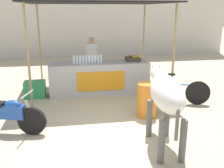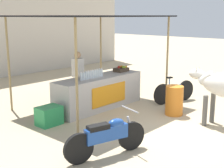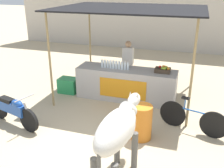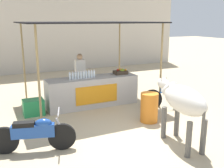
{
  "view_description": "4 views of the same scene",
  "coord_description": "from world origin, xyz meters",
  "px_view_note": "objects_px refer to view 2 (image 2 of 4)",
  "views": [
    {
      "loc": [
        -0.91,
        -5.56,
        2.52
      ],
      "look_at": [
        0.14,
        0.67,
        0.71
      ],
      "focal_mm": 42.0,
      "sensor_mm": 36.0,
      "label": 1
    },
    {
      "loc": [
        -6.46,
        -4.1,
        2.72
      ],
      "look_at": [
        -0.36,
        1.37,
        0.91
      ],
      "focal_mm": 50.0,
      "sensor_mm": 36.0,
      "label": 2
    },
    {
      "loc": [
        1.9,
        -5.02,
        3.41
      ],
      "look_at": [
        -0.09,
        1.07,
        0.89
      ],
      "focal_mm": 42.0,
      "sensor_mm": 36.0,
      "label": 3
    },
    {
      "loc": [
        -2.99,
        -5.62,
        2.78
      ],
      "look_at": [
        0.19,
        1.08,
        0.96
      ],
      "focal_mm": 42.0,
      "sensor_mm": 36.0,
      "label": 4
    }
  ],
  "objects_px": {
    "fruit_crate": "(121,69)",
    "water_barrel": "(174,100)",
    "cooler_box": "(49,116)",
    "vendor_behind_counter": "(78,78)",
    "stall_counter": "(99,92)",
    "bicycle_leaning": "(174,92)",
    "motorcycle_parked": "(107,136)"
  },
  "relations": [
    {
      "from": "fruit_crate",
      "to": "water_barrel",
      "type": "distance_m",
      "value": 2.17
    },
    {
      "from": "vendor_behind_counter",
      "to": "cooler_box",
      "type": "height_order",
      "value": "vendor_behind_counter"
    },
    {
      "from": "cooler_box",
      "to": "motorcycle_parked",
      "type": "height_order",
      "value": "motorcycle_parked"
    },
    {
      "from": "water_barrel",
      "to": "vendor_behind_counter",
      "type": "bearing_deg",
      "value": 111.01
    },
    {
      "from": "vendor_behind_counter",
      "to": "water_barrel",
      "type": "xyz_separation_m",
      "value": [
        1.06,
        -2.77,
        -0.44
      ]
    },
    {
      "from": "motorcycle_parked",
      "to": "bicycle_leaning",
      "type": "distance_m",
      "value": 4.41
    },
    {
      "from": "stall_counter",
      "to": "motorcycle_parked",
      "type": "xyz_separation_m",
      "value": [
        -2.27,
        -2.42,
        -0.05
      ]
    },
    {
      "from": "stall_counter",
      "to": "water_barrel",
      "type": "xyz_separation_m",
      "value": [
        0.91,
        -2.02,
        -0.07
      ]
    },
    {
      "from": "fruit_crate",
      "to": "cooler_box",
      "type": "height_order",
      "value": "fruit_crate"
    },
    {
      "from": "vendor_behind_counter",
      "to": "cooler_box",
      "type": "distance_m",
      "value": 2.06
    },
    {
      "from": "cooler_box",
      "to": "water_barrel",
      "type": "xyz_separation_m",
      "value": [
        2.84,
        -1.92,
        0.17
      ]
    },
    {
      "from": "fruit_crate",
      "to": "cooler_box",
      "type": "relative_size",
      "value": 0.73
    },
    {
      "from": "cooler_box",
      "to": "water_barrel",
      "type": "height_order",
      "value": "water_barrel"
    },
    {
      "from": "fruit_crate",
      "to": "vendor_behind_counter",
      "type": "xyz_separation_m",
      "value": [
        -1.23,
        0.7,
        -0.19
      ]
    },
    {
      "from": "fruit_crate",
      "to": "motorcycle_parked",
      "type": "height_order",
      "value": "fruit_crate"
    },
    {
      "from": "bicycle_leaning",
      "to": "vendor_behind_counter",
      "type": "bearing_deg",
      "value": 135.82
    },
    {
      "from": "fruit_crate",
      "to": "water_barrel",
      "type": "height_order",
      "value": "fruit_crate"
    },
    {
      "from": "stall_counter",
      "to": "water_barrel",
      "type": "relative_size",
      "value": 3.65
    },
    {
      "from": "cooler_box",
      "to": "water_barrel",
      "type": "relative_size",
      "value": 0.73
    },
    {
      "from": "motorcycle_parked",
      "to": "bicycle_leaning",
      "type": "height_order",
      "value": "motorcycle_parked"
    },
    {
      "from": "fruit_crate",
      "to": "vendor_behind_counter",
      "type": "height_order",
      "value": "vendor_behind_counter"
    },
    {
      "from": "cooler_box",
      "to": "motorcycle_parked",
      "type": "relative_size",
      "value": 0.34
    },
    {
      "from": "motorcycle_parked",
      "to": "bicycle_leaning",
      "type": "relative_size",
      "value": 1.09
    },
    {
      "from": "stall_counter",
      "to": "vendor_behind_counter",
      "type": "distance_m",
      "value": 0.85
    },
    {
      "from": "fruit_crate",
      "to": "motorcycle_parked",
      "type": "distance_m",
      "value": 4.2
    },
    {
      "from": "stall_counter",
      "to": "bicycle_leaning",
      "type": "relative_size",
      "value": 1.87
    },
    {
      "from": "vendor_behind_counter",
      "to": "bicycle_leaning",
      "type": "xyz_separation_m",
      "value": [
        2.17,
        -2.11,
        -0.5
      ]
    },
    {
      "from": "vendor_behind_counter",
      "to": "water_barrel",
      "type": "height_order",
      "value": "vendor_behind_counter"
    },
    {
      "from": "fruit_crate",
      "to": "cooler_box",
      "type": "distance_m",
      "value": 3.11
    },
    {
      "from": "water_barrel",
      "to": "cooler_box",
      "type": "bearing_deg",
      "value": 145.9
    },
    {
      "from": "motorcycle_parked",
      "to": "fruit_crate",
      "type": "bearing_deg",
      "value": 36.49
    },
    {
      "from": "motorcycle_parked",
      "to": "vendor_behind_counter",
      "type": "bearing_deg",
      "value": 56.33
    }
  ]
}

